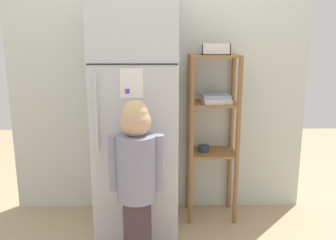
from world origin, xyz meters
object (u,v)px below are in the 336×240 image
child_standing (137,167)px  pantry_shelf_unit (213,120)px  refrigerator (136,113)px  fruit_bin (216,50)px

child_standing → pantry_shelf_unit: (0.57, 0.64, 0.15)m
child_standing → pantry_shelf_unit: bearing=48.3°
refrigerator → child_standing: (0.03, -0.50, -0.24)m
child_standing → fruit_bin: 1.12m
pantry_shelf_unit → fruit_bin: size_ratio=6.29×
refrigerator → child_standing: refrigerator is taller
pantry_shelf_unit → fruit_bin: 0.55m
refrigerator → pantry_shelf_unit: 0.62m
fruit_bin → refrigerator: bearing=-165.7°
refrigerator → pantry_shelf_unit: size_ratio=1.36×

